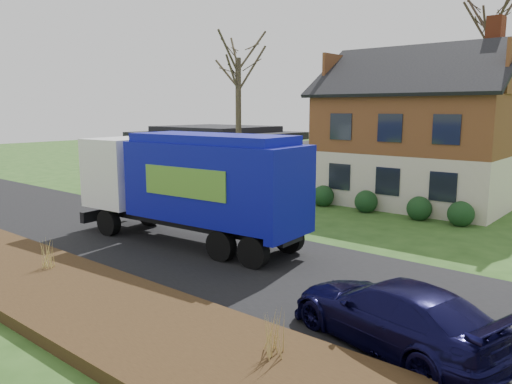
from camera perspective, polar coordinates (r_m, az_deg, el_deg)
The scene contains 12 objects.
ground at distance 17.49m, azimuth -6.24°, elevation -6.77°, with size 120.00×120.00×0.00m, color #274918.
road at distance 17.48m, azimuth -6.24°, elevation -6.74°, with size 80.00×7.00×0.02m, color black.
mulch_verge at distance 14.48m, azimuth -21.79°, elevation -10.29°, with size 80.00×3.50×0.30m, color black.
main_house at distance 27.65m, azimuth 17.34°, elevation 7.31°, with size 12.95×8.95×9.26m.
ranch_house at distance 34.60m, azimuth -4.59°, elevation 4.39°, with size 9.80×8.20×3.70m.
garbage_truck at distance 18.08m, azimuth -7.42°, elevation 1.27°, with size 9.54×3.19×4.02m.
silver_sedan at distance 25.32m, azimuth -8.03°, elevation -0.04°, with size 1.53×4.40×1.45m, color #B4B7BC.
navy_wagon at distance 10.97m, azimuth 15.41°, elevation -13.27°, with size 1.96×4.83×1.40m, color black.
tree_front_west at distance 28.05m, azimuth -2.07°, elevation 17.33°, with size 3.55×3.55×10.56m.
tree_back at distance 34.99m, azimuth 25.24°, elevation 18.27°, with size 4.07×4.07×12.88m.
grass_clump_mid at distance 15.82m, azimuth -22.64°, elevation -6.43°, with size 0.32×0.26×0.88m.
grass_clump_east at distance 9.72m, azimuth 1.83°, elevation -15.81°, with size 0.34×0.28×0.86m.
Camera 1 is at (12.15, -11.59, 4.89)m, focal length 35.00 mm.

